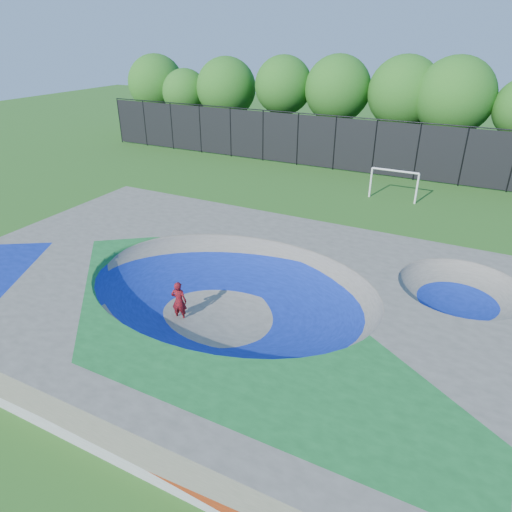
# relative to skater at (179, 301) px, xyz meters

# --- Properties ---
(ground) EXTENTS (120.00, 120.00, 0.00)m
(ground) POSITION_rel_skater_xyz_m (1.58, 1.02, -0.79)
(ground) COLOR #255A19
(ground) RESTS_ON ground
(skate_deck) EXTENTS (22.00, 14.00, 1.50)m
(skate_deck) POSITION_rel_skater_xyz_m (1.58, 1.02, -0.04)
(skate_deck) COLOR gray
(skate_deck) RESTS_ON ground
(skater) EXTENTS (0.65, 0.51, 1.58)m
(skater) POSITION_rel_skater_xyz_m (0.00, 0.00, 0.00)
(skater) COLOR red
(skater) RESTS_ON ground
(skateboard) EXTENTS (0.81, 0.46, 0.05)m
(skateboard) POSITION_rel_skater_xyz_m (0.00, 0.00, -0.77)
(skateboard) COLOR black
(skateboard) RESTS_ON ground
(soccer_goal) EXTENTS (2.96, 0.12, 1.95)m
(soccer_goal) POSITION_rel_skater_xyz_m (4.14, 16.97, 0.56)
(soccer_goal) COLOR white
(soccer_goal) RESTS_ON ground
(fence) EXTENTS (48.09, 0.09, 4.04)m
(fence) POSITION_rel_skater_xyz_m (1.58, 22.02, 1.31)
(fence) COLOR black
(fence) RESTS_ON ground
(treeline) EXTENTS (52.00, 6.91, 8.13)m
(treeline) POSITION_rel_skater_xyz_m (-0.20, 27.02, 4.23)
(treeline) COLOR #4E3927
(treeline) RESTS_ON ground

